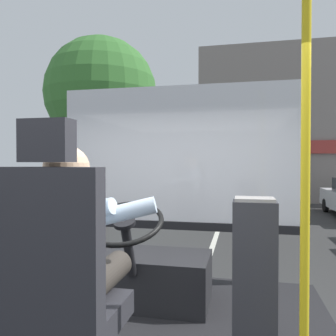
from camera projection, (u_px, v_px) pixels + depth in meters
ground at (220, 224)px, 10.52m from camera, size 18.00×44.00×0.06m
driver_seat at (61, 291)px, 1.53m from camera, size 0.48×0.48×1.35m
bus_driver at (74, 245)px, 1.65m from camera, size 0.74×0.61×0.76m
steering_console at (142, 275)px, 2.79m from camera, size 1.10×1.00×0.87m
handrail_pole at (305, 176)px, 1.61m from camera, size 0.04×0.04×2.20m
fare_box at (254, 274)px, 2.10m from camera, size 0.27×0.21×0.94m
windshield_panel at (178, 173)px, 3.47m from camera, size 2.50×0.08×1.48m
street_tree at (101, 94)px, 10.00m from camera, size 3.29×3.29×5.60m
shop_building at (313, 126)px, 17.60m from camera, size 11.41×4.76×7.56m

